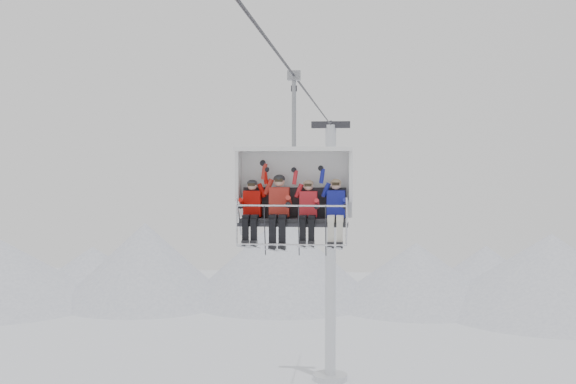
# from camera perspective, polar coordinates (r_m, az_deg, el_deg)

# --- Properties ---
(ridgeline) EXTENTS (72.00, 21.00, 7.00)m
(ridgeline) POSITION_cam_1_polar(r_m,az_deg,el_deg) (58.04, 2.63, -6.16)
(ridgeline) COLOR silver
(ridgeline) RESTS_ON ground
(lift_tower_right) EXTENTS (2.00, 1.80, 13.48)m
(lift_tower_right) POSITION_cam_1_polar(r_m,az_deg,el_deg) (37.72, 3.38, -6.16)
(lift_tower_right) COLOR silver
(lift_tower_right) RESTS_ON ground
(haul_cable) EXTENTS (0.06, 50.00, 0.06)m
(haul_cable) POSITION_cam_1_polar(r_m,az_deg,el_deg) (15.51, 0.00, 9.81)
(haul_cable) COLOR #2C2D31
(haul_cable) RESTS_ON lift_tower_left
(chairlift_carrier) EXTENTS (2.70, 1.17, 3.98)m
(chairlift_carrier) POSITION_cam_1_polar(r_m,az_deg,el_deg) (16.88, 0.52, 0.49)
(chairlift_carrier) COLOR black
(chairlift_carrier) RESTS_ON haul_cable
(skier_far_left) EXTENTS (0.41, 1.69, 1.62)m
(skier_far_left) POSITION_cam_1_polar(r_m,az_deg,el_deg) (16.71, -2.89, -1.36)
(skier_far_left) COLOR #AE0904
(skier_far_left) RESTS_ON chairlift_carrier
(skier_center_left) EXTENTS (0.46, 1.69, 1.80)m
(skier_center_left) POSITION_cam_1_polar(r_m,az_deg,el_deg) (16.64, -0.72, -1.19)
(skier_center_left) COLOR #B1291E
(skier_center_left) RESTS_ON chairlift_carrier
(skier_center_right) EXTENTS (0.40, 1.69, 1.61)m
(skier_center_right) POSITION_cam_1_polar(r_m,az_deg,el_deg) (16.56, 1.60, -1.40)
(skier_center_right) COLOR red
(skier_center_right) RESTS_ON chairlift_carrier
(skier_far_right) EXTENTS (0.42, 1.69, 1.66)m
(skier_far_right) POSITION_cam_1_polar(r_m,az_deg,el_deg) (16.53, 3.80, -1.36)
(skier_far_right) COLOR navy
(skier_far_right) RESTS_ON chairlift_carrier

